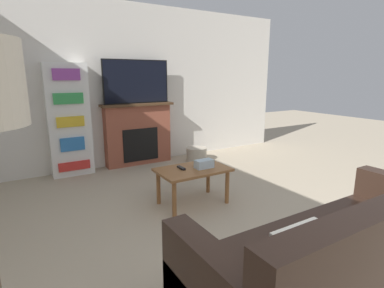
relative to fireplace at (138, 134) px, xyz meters
name	(u,v)px	position (x,y,z in m)	size (l,w,h in m)	color
wall_back	(141,86)	(0.15, 0.14, 0.81)	(5.95, 0.06, 2.70)	silver
fireplace	(138,134)	(0.00, 0.00, 0.00)	(1.24, 0.28, 1.07)	brown
tv	(136,82)	(0.00, -0.02, 0.89)	(1.13, 0.03, 0.72)	black
couch	(342,266)	(-0.09, -3.89, -0.23)	(2.13, 0.88, 0.91)	black
coffee_table	(193,174)	(-0.07, -1.95, -0.16)	(0.84, 0.53, 0.44)	brown
tissue_box	(204,164)	(0.06, -2.00, -0.04)	(0.22, 0.12, 0.10)	silver
remote_control	(181,168)	(-0.19, -1.89, -0.08)	(0.04, 0.15, 0.02)	black
bookshelf	(69,121)	(-1.11, -0.02, 0.32)	(0.61, 0.29, 1.71)	white
storage_basket	(197,154)	(0.95, -0.39, -0.41)	(0.37, 0.37, 0.25)	#BCB29E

